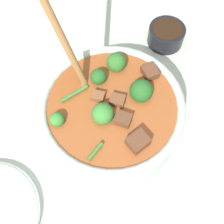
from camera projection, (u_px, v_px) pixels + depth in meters
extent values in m
plane|color=#ADBCAD|center=(112.00, 126.00, 0.58)|extent=(4.00, 4.00, 0.00)
cylinder|color=#B2C6BC|center=(112.00, 116.00, 0.54)|extent=(0.26, 0.26, 0.09)
torus|color=#B2C6BC|center=(112.00, 105.00, 0.50)|extent=(0.26, 0.26, 0.02)
cylinder|color=brown|center=(112.00, 112.00, 0.52)|extent=(0.24, 0.24, 0.06)
sphere|color=#235B23|center=(99.00, 77.00, 0.51)|extent=(0.03, 0.03, 0.03)
cylinder|color=#6B9956|center=(99.00, 83.00, 0.53)|extent=(0.01, 0.01, 0.01)
sphere|color=#2D6B28|center=(116.00, 62.00, 0.52)|extent=(0.04, 0.04, 0.04)
cylinder|color=#6B9956|center=(116.00, 71.00, 0.55)|extent=(0.01, 0.01, 0.02)
sphere|color=#235B23|center=(141.00, 91.00, 0.50)|extent=(0.04, 0.04, 0.04)
cylinder|color=#6B9956|center=(140.00, 99.00, 0.52)|extent=(0.01, 0.01, 0.02)
sphere|color=#387F33|center=(57.00, 119.00, 0.48)|extent=(0.03, 0.03, 0.03)
cylinder|color=#6B9956|center=(59.00, 124.00, 0.49)|extent=(0.01, 0.01, 0.01)
sphere|color=#387F33|center=(103.00, 114.00, 0.48)|extent=(0.04, 0.04, 0.04)
cylinder|color=#6B9956|center=(103.00, 120.00, 0.50)|extent=(0.01, 0.01, 0.02)
cube|color=brown|center=(139.00, 142.00, 0.46)|extent=(0.03, 0.04, 0.03)
cube|color=brown|center=(117.00, 101.00, 0.50)|extent=(0.03, 0.03, 0.02)
cube|color=brown|center=(150.00, 73.00, 0.52)|extent=(0.03, 0.03, 0.02)
cube|color=brown|center=(98.00, 97.00, 0.50)|extent=(0.03, 0.03, 0.02)
cube|color=brown|center=(125.00, 119.00, 0.48)|extent=(0.04, 0.04, 0.02)
cylinder|color=#3D7533|center=(95.00, 151.00, 0.45)|extent=(0.02, 0.03, 0.01)
cylinder|color=#3D7533|center=(74.00, 94.00, 0.50)|extent=(0.01, 0.05, 0.01)
ellipsoid|color=olive|center=(86.00, 85.00, 0.52)|extent=(0.04, 0.03, 0.01)
cylinder|color=olive|center=(62.00, 38.00, 0.45)|extent=(0.09, 0.04, 0.20)
cylinder|color=black|center=(166.00, 35.00, 0.66)|extent=(0.08, 0.08, 0.04)
cylinder|color=black|center=(167.00, 31.00, 0.65)|extent=(0.07, 0.07, 0.02)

